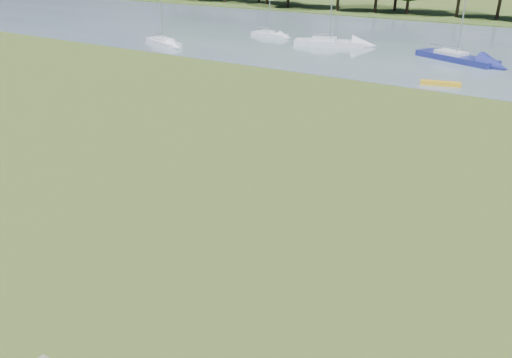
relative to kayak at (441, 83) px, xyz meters
The scene contains 7 objects.
ground 24.00m from the kayak, 89.25° to the right, with size 220.00×220.00×0.00m, color olive.
river 18.00m from the kayak, 89.01° to the left, with size 220.00×40.00×0.10m, color slate.
kayak is the anchor object (origin of this frame).
sailboat_1 32.05m from the kayak, behind, with size 6.20×3.87×8.26m.
sailboat_2 19.53m from the kayak, 142.70° to the left, with size 8.22×4.50×9.52m.
sailboat_3 10.85m from the kayak, 96.62° to the left, with size 8.46×5.44×9.07m.
sailboat_5 28.05m from the kayak, 151.08° to the left, with size 5.23×2.20×7.37m.
Camera 1 is at (8.47, -18.07, 10.30)m, focal length 35.00 mm.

